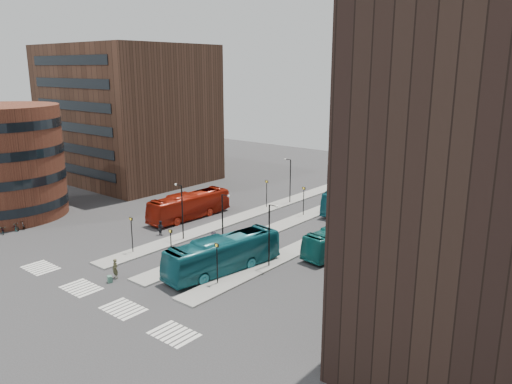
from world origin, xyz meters
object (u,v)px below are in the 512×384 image
Objects in this scene: teal_bus_c at (344,239)px; bicycle_near at (3,230)px; commuter_a at (161,228)px; bicycle_mid at (21,225)px; teal_bus_d at (421,191)px; teal_bus_b at (351,196)px; suitcase at (110,279)px; teal_bus_a at (223,254)px; commuter_c at (214,240)px; red_bus at (189,206)px; traveller at (115,269)px; bicycle_far at (13,227)px; commuter_b at (201,259)px.

bicycle_near is at bearing -141.65° from teal_bus_c.
bicycle_mid is (-14.32, -9.11, -0.31)m from commuter_a.
teal_bus_d is 7.39× the size of bicycle_near.
teal_bus_c is at bearing -62.75° from bicycle_mid.
teal_bus_b reaches higher than commuter_a.
teal_bus_a reaches higher than suitcase.
bicycle_mid is at bearing -58.87° from commuter_c.
teal_bus_b reaches higher than teal_bus_d.
teal_bus_a is 35.79m from teal_bus_d.
bicycle_mid is (-12.07, -15.65, -1.10)m from red_bus.
commuter_a is (-18.76, -8.34, -0.64)m from teal_bus_c.
commuter_c reaches higher than bicycle_mid.
commuter_a is (-12.60, 3.06, -0.84)m from teal_bus_a.
bicycle_mid is (-20.60, 1.37, -0.39)m from traveller.
suitcase is 10.30m from teal_bus_a.
teal_bus_b is 34.00m from traveller.
traveller is 20.61m from bicycle_far.
red_bus is at bearing -135.57° from teal_bus_b.
teal_bus_d reaches higher than teal_bus_c.
commuter_a is at bearing -33.42° from bicycle_near.
bicycle_near is 0.91× the size of bicycle_mid.
teal_bus_b is 1.09× the size of teal_bus_d.
bicycle_near is at bearing 160.76° from bicycle_far.
commuter_a is 11.02m from commuter_b.
commuter_c is at bearing 82.50° from traveller.
commuter_a is at bearing -148.35° from teal_bus_c.
commuter_a is at bearing 141.81° from suitcase.
suitcase is 0.36× the size of commuter_a.
teal_bus_d is at bearing -17.40° from bicycle_near.
teal_bus_a is (6.00, 8.26, 1.38)m from suitcase.
commuter_c is at bearing 106.89° from suitcase.
suitcase is 0.06× the size of teal_bus_c.
suitcase is 0.05× the size of teal_bus_b.
bicycle_far is (-12.07, -16.63, -1.15)m from red_bus.
suitcase is 0.05× the size of red_bus.
teal_bus_d is at bearing -37.72° from bicycle_mid.
bicycle_near is (-31.49, -43.71, -1.22)m from teal_bus_d.
commuter_c is at bearing -138.38° from teal_bus_c.
teal_bus_c is 14.77m from commuter_b.
red_bus is at bearing -113.38° from commuter_c.
teal_bus_a reaches higher than teal_bus_c.
teal_bus_d is (5.77, 9.32, -0.15)m from teal_bus_b.
suitcase is 20.92m from bicycle_near.
traveller is 12.22m from commuter_a.
teal_bus_d is 52.14m from bicycle_mid.
bicycle_far is at bearing -156.47° from teal_bus_a.
bicycle_near is at bearing -54.36° from commuter_c.
commuter_c is (-9.58, -31.61, -0.74)m from teal_bus_d.
bicycle_near reaches higher than suitcase.
teal_bus_a is at bearing -96.97° from teal_bus_d.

